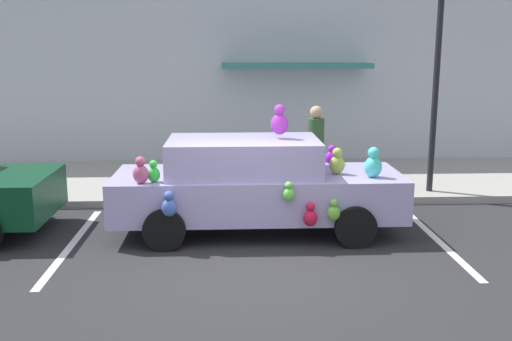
# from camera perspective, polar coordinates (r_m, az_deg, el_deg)

# --- Properties ---
(ground_plane) EXTENTS (60.00, 60.00, 0.00)m
(ground_plane) POSITION_cam_1_polar(r_m,az_deg,el_deg) (8.19, -0.46, -9.26)
(ground_plane) COLOR #262628
(sidewalk) EXTENTS (24.00, 4.00, 0.15)m
(sidewalk) POSITION_cam_1_polar(r_m,az_deg,el_deg) (12.96, -1.33, -0.91)
(sidewalk) COLOR gray
(sidewalk) RESTS_ON ground
(storefront_building) EXTENTS (24.00, 1.25, 6.40)m
(storefront_building) POSITION_cam_1_polar(r_m,az_deg,el_deg) (14.78, -1.55, 12.86)
(storefront_building) COLOR #B2B7C1
(storefront_building) RESTS_ON ground
(parking_stripe_front) EXTENTS (0.12, 3.60, 0.01)m
(parking_stripe_front) POSITION_cam_1_polar(r_m,az_deg,el_deg) (9.70, 17.28, -6.38)
(parking_stripe_front) COLOR silver
(parking_stripe_front) RESTS_ON ground
(parking_stripe_rear) EXTENTS (0.12, 3.60, 0.01)m
(parking_stripe_rear) POSITION_cam_1_polar(r_m,az_deg,el_deg) (9.45, -17.65, -6.90)
(parking_stripe_rear) COLOR silver
(parking_stripe_rear) RESTS_ON ground
(plush_covered_car) EXTENTS (4.63, 1.95, 2.09)m
(plush_covered_car) POSITION_cam_1_polar(r_m,az_deg,el_deg) (9.39, -0.14, -1.38)
(plush_covered_car) COLOR #A095C7
(plush_covered_car) RESTS_ON ground
(teddy_bear_on_sidewalk) EXTENTS (0.35, 0.29, 0.67)m
(teddy_bear_on_sidewalk) POSITION_cam_1_polar(r_m,az_deg,el_deg) (11.86, -1.92, -0.22)
(teddy_bear_on_sidewalk) COLOR brown
(teddy_bear_on_sidewalk) RESTS_ON sidewalk
(street_lamp_post) EXTENTS (0.28, 0.28, 4.00)m
(street_lamp_post) POSITION_cam_1_polar(r_m,az_deg,el_deg) (11.84, 17.41, 9.63)
(street_lamp_post) COLOR black
(street_lamp_post) RESTS_ON sidewalk
(pedestrian_near_shopfront) EXTENTS (0.33, 0.33, 1.72)m
(pedestrian_near_shopfront) POSITION_cam_1_polar(r_m,az_deg,el_deg) (11.47, 5.88, 1.85)
(pedestrian_near_shopfront) COLOR #2E522B
(pedestrian_near_shopfront) RESTS_ON sidewalk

